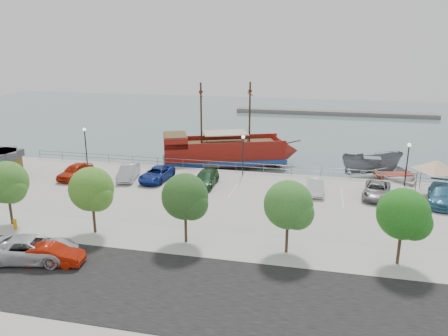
# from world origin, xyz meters

# --- Properties ---
(ground) EXTENTS (160.00, 160.00, 0.00)m
(ground) POSITION_xyz_m (0.00, 0.00, -1.00)
(ground) COLOR slate
(street) EXTENTS (100.00, 8.00, 0.04)m
(street) POSITION_xyz_m (0.00, -16.00, 0.01)
(street) COLOR black
(street) RESTS_ON land_slab
(sidewalk) EXTENTS (100.00, 4.00, 0.05)m
(sidewalk) POSITION_xyz_m (0.00, -10.00, 0.01)
(sidewalk) COLOR #ACACA6
(sidewalk) RESTS_ON land_slab
(seawall_railing) EXTENTS (50.00, 0.06, 1.00)m
(seawall_railing) POSITION_xyz_m (0.00, 7.80, 0.53)
(seawall_railing) COLOR slate
(seawall_railing) RESTS_ON land_slab
(far_shore) EXTENTS (40.00, 3.00, 0.80)m
(far_shore) POSITION_xyz_m (10.00, 55.00, -0.60)
(far_shore) COLOR slate
(far_shore) RESTS_ON ground
(pirate_ship) EXTENTS (16.84, 10.12, 10.49)m
(pirate_ship) POSITION_xyz_m (-2.32, 13.02, 0.76)
(pirate_ship) COLOR maroon
(pirate_ship) RESTS_ON ground
(patrol_boat) EXTENTS (7.11, 4.03, 2.60)m
(patrol_boat) POSITION_xyz_m (13.43, 12.11, 0.30)
(patrol_boat) COLOR slate
(patrol_boat) RESTS_ON ground
(speedboat) EXTENTS (7.59, 9.08, 1.62)m
(speedboat) POSITION_xyz_m (15.57, 9.95, -0.19)
(speedboat) COLOR silver
(speedboat) RESTS_ON ground
(dock_west) EXTENTS (7.62, 5.04, 0.42)m
(dock_west) POSITION_xyz_m (-13.59, 9.20, -0.79)
(dock_west) COLOR gray
(dock_west) RESTS_ON ground
(dock_mid) EXTENTS (6.36, 1.87, 0.36)m
(dock_mid) POSITION_xyz_m (9.15, 9.20, -0.82)
(dock_mid) COLOR gray
(dock_mid) RESTS_ON ground
(dock_east) EXTENTS (6.86, 3.35, 0.38)m
(dock_east) POSITION_xyz_m (16.30, 9.20, -0.81)
(dock_east) COLOR gray
(dock_east) RESTS_ON ground
(shed) EXTENTS (3.90, 3.90, 2.82)m
(shed) POSITION_xyz_m (-24.11, 0.12, 1.50)
(shed) COLOR brown
(shed) RESTS_ON land_slab
(canopy_tent) EXTENTS (5.70, 5.70, 3.73)m
(canopy_tent) POSITION_xyz_m (18.16, 4.45, 3.25)
(canopy_tent) COLOR slate
(canopy_tent) RESTS_ON land_slab
(street_van) EXTENTS (6.17, 3.78, 1.60)m
(street_van) POSITION_xyz_m (-9.81, -14.71, 0.80)
(street_van) COLOR silver
(street_van) RESTS_ON street
(street_sedan) EXTENTS (4.13, 1.91, 1.31)m
(street_sedan) POSITION_xyz_m (-8.25, -14.90, 0.65)
(street_sedan) COLOR #AD1906
(street_sedan) RESTS_ON street
(fire_hydrant) EXTENTS (0.29, 0.29, 0.82)m
(fire_hydrant) POSITION_xyz_m (-14.11, -10.80, 0.45)
(fire_hydrant) COLOR #C8870D
(fire_hydrant) RESTS_ON sidewalk
(lamp_post_left) EXTENTS (0.36, 0.36, 4.28)m
(lamp_post_left) POSITION_xyz_m (-18.00, 6.50, 2.94)
(lamp_post_left) COLOR black
(lamp_post_left) RESTS_ON land_slab
(lamp_post_mid) EXTENTS (0.36, 0.36, 4.28)m
(lamp_post_mid) POSITION_xyz_m (0.00, 6.50, 2.94)
(lamp_post_mid) COLOR black
(lamp_post_mid) RESTS_ON land_slab
(lamp_post_right) EXTENTS (0.36, 0.36, 4.28)m
(lamp_post_right) POSITION_xyz_m (16.00, 6.50, 2.94)
(lamp_post_right) COLOR black
(lamp_post_right) RESTS_ON land_slab
(tree_b) EXTENTS (3.30, 3.20, 5.00)m
(tree_b) POSITION_xyz_m (-14.85, -10.07, 3.30)
(tree_b) COLOR #473321
(tree_b) RESTS_ON sidewalk
(tree_c) EXTENTS (3.30, 3.20, 5.00)m
(tree_c) POSITION_xyz_m (-7.85, -10.07, 3.30)
(tree_c) COLOR #473321
(tree_c) RESTS_ON sidewalk
(tree_d) EXTENTS (3.30, 3.20, 5.00)m
(tree_d) POSITION_xyz_m (-0.85, -10.07, 3.30)
(tree_d) COLOR #473321
(tree_d) RESTS_ON sidewalk
(tree_e) EXTENTS (3.30, 3.20, 5.00)m
(tree_e) POSITION_xyz_m (6.15, -10.07, 3.30)
(tree_e) COLOR #473321
(tree_e) RESTS_ON sidewalk
(tree_f) EXTENTS (3.30, 3.20, 5.00)m
(tree_f) POSITION_xyz_m (13.15, -10.07, 3.30)
(tree_f) COLOR #473321
(tree_f) RESTS_ON sidewalk
(parked_car_a) EXTENTS (2.31, 4.61, 1.51)m
(parked_car_a) POSITION_xyz_m (-16.57, 1.66, 0.75)
(parked_car_a) COLOR #AB2109
(parked_car_a) RESTS_ON land_slab
(parked_car_b) EXTENTS (2.47, 4.76, 1.49)m
(parked_car_b) POSITION_xyz_m (-11.10, 2.56, 0.75)
(parked_car_b) COLOR #AAAEB2
(parked_car_b) RESTS_ON land_slab
(parked_car_c) EXTENTS (2.63, 5.07, 1.37)m
(parked_car_c) POSITION_xyz_m (-8.12, 2.75, 0.68)
(parked_car_c) COLOR navy
(parked_car_c) RESTS_ON land_slab
(parked_car_d) EXTENTS (1.99, 4.88, 1.41)m
(parked_car_d) POSITION_xyz_m (-2.93, 2.32, 0.71)
(parked_car_d) COLOR #1E4826
(parked_car_d) RESTS_ON land_slab
(parked_car_f) EXTENTS (1.77, 4.19, 1.35)m
(parked_car_f) POSITION_xyz_m (7.55, 2.49, 0.67)
(parked_car_f) COLOR white
(parked_car_f) RESTS_ON land_slab
(parked_car_g) EXTENTS (3.02, 5.11, 1.33)m
(parked_car_g) POSITION_xyz_m (12.96, 2.54, 0.67)
(parked_car_g) COLOR gray
(parked_car_g) RESTS_ON land_slab
(parked_car_h) EXTENTS (3.21, 5.75, 1.58)m
(parked_car_h) POSITION_xyz_m (18.30, 2.14, 0.79)
(parked_car_h) COLOR teal
(parked_car_h) RESTS_ON land_slab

